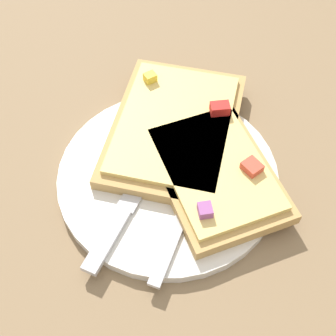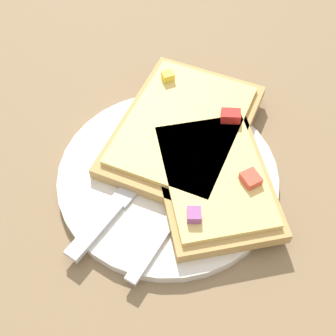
# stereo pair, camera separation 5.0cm
# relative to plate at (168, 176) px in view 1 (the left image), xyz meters

# --- Properties ---
(ground_plane) EXTENTS (4.00, 4.00, 0.00)m
(ground_plane) POSITION_rel_plate_xyz_m (0.00, 0.00, -0.01)
(ground_plane) COLOR #7F6647
(plate) EXTENTS (0.24, 0.24, 0.01)m
(plate) POSITION_rel_plate_xyz_m (0.00, 0.00, 0.00)
(plate) COLOR silver
(plate) RESTS_ON ground
(fork) EXTENTS (0.19, 0.15, 0.01)m
(fork) POSITION_rel_plate_xyz_m (0.02, 0.02, 0.01)
(fork) COLOR #B7B7BC
(fork) RESTS_ON plate
(knife) EXTENTS (0.16, 0.14, 0.01)m
(knife) POSITION_rel_plate_xyz_m (0.03, -0.05, 0.01)
(knife) COLOR #B7B7BC
(knife) RESTS_ON plate
(pizza_slice_main) EXTENTS (0.23, 0.21, 0.03)m
(pizza_slice_main) POSITION_rel_plate_xyz_m (-0.05, 0.02, 0.02)
(pizza_slice_main) COLOR tan
(pizza_slice_main) RESTS_ON plate
(pizza_slice_corner) EXTENTS (0.17, 0.12, 0.03)m
(pizza_slice_corner) POSITION_rel_plate_xyz_m (0.02, 0.05, 0.02)
(pizza_slice_corner) COLOR tan
(pizza_slice_corner) RESTS_ON plate
(crumb_scatter) EXTENTS (0.09, 0.08, 0.01)m
(crumb_scatter) POSITION_rel_plate_xyz_m (-0.01, 0.02, 0.01)
(crumb_scatter) COLOR tan
(crumb_scatter) RESTS_ON plate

